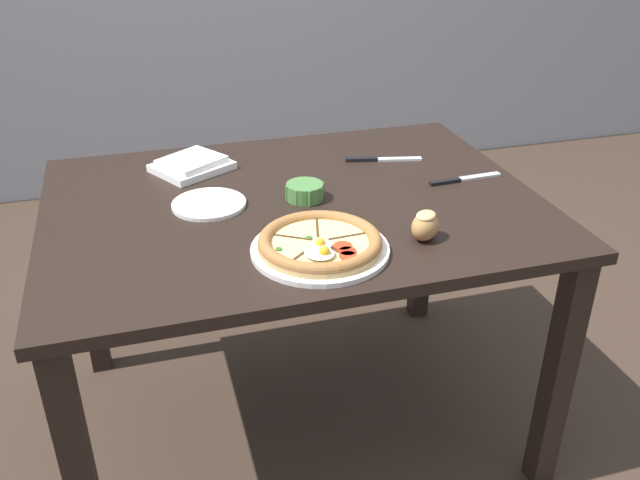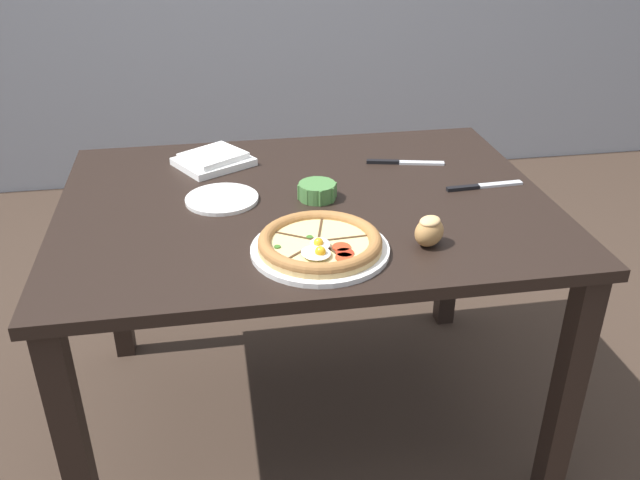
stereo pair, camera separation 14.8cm
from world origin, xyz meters
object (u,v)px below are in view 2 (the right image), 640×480
object	(u,v)px
napkin_folded	(214,160)
bread_piece_near	(429,231)
pizza	(320,244)
side_saucer	(222,199)
knife_main	(484,186)
knife_spare	(404,162)
ramekin_bowl	(317,191)
dining_table	(306,233)

from	to	relation	value
napkin_folded	bread_piece_near	size ratio (longest dim) A/B	2.59
pizza	side_saucer	distance (m)	0.37
knife_main	knife_spare	size ratio (longest dim) A/B	0.97
pizza	ramekin_bowl	distance (m)	0.28
napkin_folded	knife_main	xyz separation A→B (m)	(0.70, -0.28, -0.01)
dining_table	ramekin_bowl	xyz separation A→B (m)	(0.03, -0.00, 0.12)
pizza	ramekin_bowl	xyz separation A→B (m)	(0.04, 0.28, 0.00)
knife_spare	side_saucer	bearing A→B (deg)	-149.96
bread_piece_near	side_saucer	distance (m)	0.55
dining_table	knife_main	world-z (taller)	knife_main
bread_piece_near	knife_spare	size ratio (longest dim) A/B	0.43
bread_piece_near	ramekin_bowl	bearing A→B (deg)	125.67
pizza	side_saucer	bearing A→B (deg)	123.40
knife_main	napkin_folded	bearing A→B (deg)	155.07
dining_table	pizza	xyz separation A→B (m)	(-0.01, -0.28, 0.12)
napkin_folded	bread_piece_near	xyz separation A→B (m)	(0.46, -0.56, 0.02)
knife_spare	side_saucer	size ratio (longest dim) A/B	1.19
pizza	napkin_folded	xyz separation A→B (m)	(-0.21, 0.55, -0.00)
bread_piece_near	knife_spare	world-z (taller)	bread_piece_near
ramekin_bowl	pizza	bearing A→B (deg)	-98.19
knife_main	knife_spare	world-z (taller)	same
dining_table	napkin_folded	distance (m)	0.37
napkin_folded	bread_piece_near	distance (m)	0.73
napkin_folded	knife_main	size ratio (longest dim) A/B	1.15
knife_main	knife_spare	xyz separation A→B (m)	(-0.16, 0.20, -0.00)
pizza	knife_main	size ratio (longest dim) A/B	1.43
bread_piece_near	knife_main	xyz separation A→B (m)	(0.24, 0.28, -0.03)
dining_table	knife_spare	size ratio (longest dim) A/B	5.64
ramekin_bowl	bread_piece_near	size ratio (longest dim) A/B	1.07
ramekin_bowl	knife_spare	size ratio (longest dim) A/B	0.46
ramekin_bowl	knife_spare	bearing A→B (deg)	34.02
ramekin_bowl	side_saucer	xyz separation A→B (m)	(-0.24, 0.03, -0.02)
pizza	knife_main	world-z (taller)	pizza
ramekin_bowl	napkin_folded	xyz separation A→B (m)	(-0.25, 0.28, -0.01)
ramekin_bowl	bread_piece_near	distance (m)	0.35
knife_spare	knife_main	bearing A→B (deg)	-38.29
dining_table	side_saucer	bearing A→B (deg)	172.53
ramekin_bowl	knife_main	distance (m)	0.45
dining_table	side_saucer	size ratio (longest dim) A/B	6.70
side_saucer	bread_piece_near	bearing A→B (deg)	-35.06
knife_main	pizza	bearing A→B (deg)	-153.95
napkin_folded	knife_spare	distance (m)	0.55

